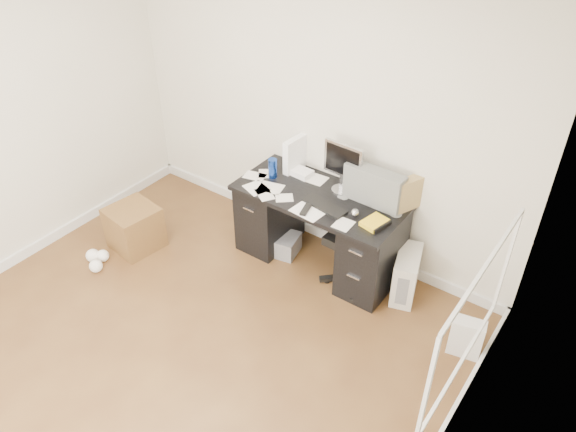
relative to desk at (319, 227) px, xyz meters
The scene contains 18 objects.
ground 1.73m from the desk, 100.29° to the right, with size 4.00×4.00×0.00m, color #4B2E18.
room_shell 2.07m from the desk, 99.37° to the right, with size 4.02×4.02×2.71m.
desk is the anchor object (origin of this frame).
loose_papers 0.41m from the desk, 165.47° to the right, with size 1.10×0.60×0.00m, color white, non-canonical shape.
lcd_monitor 0.62m from the desk, 56.08° to the left, with size 0.37×0.21×0.47m, color #AEAFB3, non-canonical shape.
keyboard 0.40m from the desk, 45.08° to the right, with size 0.40×0.14×0.02m, color black.
computer_mouse 0.56m from the desk, 13.09° to the right, with size 0.07×0.07×0.07m, color #AEAFB3.
travel_mug 0.68m from the desk, behind, with size 0.08×0.08×0.18m, color #153795.
white_binder 0.70m from the desk, 151.56° to the left, with size 0.13×0.28×0.32m, color white.
magazine_file 0.89m from the desk, 20.48° to the left, with size 0.12×0.25×0.29m, color #A2844E.
pen_cup 0.69m from the desk, 18.35° to the left, with size 0.11×0.11×0.27m, color brown, non-canonical shape.
yellow_book 0.70m from the desk, ahead, with size 0.16×0.21×0.04m, color yellow.
paper_remote 0.45m from the desk, 79.19° to the right, with size 0.27×0.21×0.02m, color white, non-canonical shape.
office_chair 0.44m from the desk, ahead, with size 0.61×0.61×1.07m, color #595C59, non-canonical shape.
pc_tower 0.87m from the desk, ahead, with size 0.19×0.43×0.43m, color beige.
shopping_bag 1.56m from the desk, ahead, with size 0.25×0.18×0.34m, color silver.
wicker_basket 1.77m from the desk, 152.30° to the right, with size 0.43×0.43×0.43m, color #4F2D17.
desk_printer 0.48m from the desk, 168.21° to the right, with size 0.32×0.27×0.19m, color slate.
Camera 1 is at (2.42, -1.78, 3.45)m, focal length 35.00 mm.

